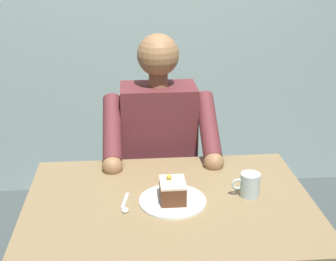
{
  "coord_description": "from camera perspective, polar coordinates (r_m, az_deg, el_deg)",
  "views": [
    {
      "loc": [
        0.14,
        1.53,
        1.62
      ],
      "look_at": [
        -0.0,
        -0.1,
        0.96
      ],
      "focal_mm": 49.89,
      "sensor_mm": 36.0,
      "label": 1
    }
  ],
  "objects": [
    {
      "name": "dining_table",
      "position": [
        1.83,
        0.17,
        -10.91
      ],
      "size": [
        1.09,
        0.78,
        0.71
      ],
      "color": "olive",
      "rests_on": "ground"
    },
    {
      "name": "chair",
      "position": [
        2.48,
        -1.26,
        -5.13
      ],
      "size": [
        0.42,
        0.42,
        0.9
      ],
      "color": "#937E5C",
      "rests_on": "ground"
    },
    {
      "name": "seated_person",
      "position": [
        2.26,
        -0.99,
        -3.69
      ],
      "size": [
        0.53,
        0.58,
        1.24
      ],
      "color": "maroon",
      "rests_on": "ground"
    },
    {
      "name": "dessert_plate",
      "position": [
        1.78,
        0.57,
        -8.61
      ],
      "size": [
        0.25,
        0.25,
        0.01
      ],
      "primitive_type": "cylinder",
      "color": "white",
      "rests_on": "dining_table"
    },
    {
      "name": "cake_slice",
      "position": [
        1.76,
        0.57,
        -7.35
      ],
      "size": [
        0.09,
        0.12,
        0.1
      ],
      "color": "brown",
      "rests_on": "dessert_plate"
    },
    {
      "name": "coffee_cup",
      "position": [
        1.83,
        9.93,
        -6.49
      ],
      "size": [
        0.11,
        0.08,
        0.09
      ],
      "color": "silver",
      "rests_on": "dining_table"
    },
    {
      "name": "dessert_spoon",
      "position": [
        1.76,
        -5.27,
        -9.13
      ],
      "size": [
        0.03,
        0.14,
        0.01
      ],
      "color": "silver",
      "rests_on": "dining_table"
    }
  ]
}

